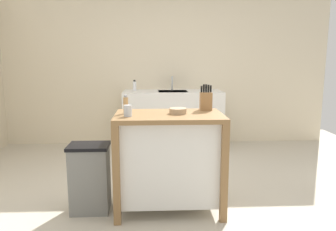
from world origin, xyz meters
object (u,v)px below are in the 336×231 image
knife_block (206,100)px  bottle_spray_cleaner (135,86)px  drinking_cup (128,111)px  pepper_grinder (126,104)px  kitchen_island (169,157)px  bowl_ceramic_small (178,111)px  trash_bin (90,178)px  sink_faucet (172,83)px

knife_block → bottle_spray_cleaner: knife_block is taller
drinking_cup → pepper_grinder: bearing=100.7°
knife_block → drinking_cup: (-0.72, -0.31, -0.04)m
kitchen_island → bowl_ceramic_small: bowl_ceramic_small is taller
drinking_cup → trash_bin: bearing=165.3°
kitchen_island → sink_faucet: 2.33m
kitchen_island → sink_faucet: size_ratio=4.38×
pepper_grinder → trash_bin: bearing=-169.8°
kitchen_island → pepper_grinder: (-0.39, 0.05, 0.48)m
bowl_ceramic_small → trash_bin: bowl_ceramic_small is taller
pepper_grinder → sink_faucet: size_ratio=0.78×
bottle_spray_cleaner → trash_bin: bearing=-97.7°
bottle_spray_cleaner → pepper_grinder: bearing=-89.1°
drinking_cup → trash_bin: 0.74m
kitchen_island → bowl_ceramic_small: bearing=7.8°
knife_block → drinking_cup: size_ratio=2.53×
kitchen_island → bottle_spray_cleaner: 2.30m
kitchen_island → sink_faucet: sink_faucet is taller
bowl_ceramic_small → pepper_grinder: size_ratio=0.91×
kitchen_island → sink_faucet: bearing=85.8°
bowl_ceramic_small → bottle_spray_cleaner: bottle_spray_cleaner is taller
pepper_grinder → bottle_spray_cleaner: size_ratio=1.03×
trash_bin → bottle_spray_cleaner: bottle_spray_cleaner is taller
kitchen_island → drinking_cup: 0.58m
kitchen_island → drinking_cup: size_ratio=9.87×
knife_block → pepper_grinder: knife_block is taller
drinking_cup → bowl_ceramic_small: bearing=14.9°
knife_block → sink_faucet: 2.08m
drinking_cup → trash_bin: size_ratio=0.16×
knife_block → trash_bin: size_ratio=0.39×
pepper_grinder → sink_faucet: sink_faucet is taller
pepper_grinder → trash_bin: pepper_grinder is taller
knife_block → drinking_cup: bearing=-156.9°
pepper_grinder → knife_block: bearing=11.5°
sink_faucet → trash_bin: bearing=-111.3°
bowl_ceramic_small → drinking_cup: 0.45m
kitchen_island → bowl_ceramic_small: 0.43m
kitchen_island → knife_block: knife_block is taller
knife_block → trash_bin: 1.30m
pepper_grinder → bowl_ceramic_small: bearing=-4.7°
drinking_cup → bottle_spray_cleaner: 2.32m
knife_block → sink_faucet: size_ratio=1.12×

